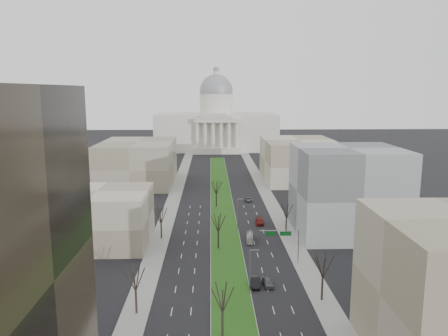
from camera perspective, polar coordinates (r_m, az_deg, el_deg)
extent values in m
plane|color=black|center=(150.03, -0.24, -5.12)|extent=(600.00, 600.00, 0.00)
cube|color=#999993|center=(149.05, -0.23, -5.19)|extent=(8.00, 222.00, 0.15)
cube|color=#1C5115|center=(149.02, -0.23, -5.15)|extent=(7.70, 221.70, 0.06)
cube|color=gray|center=(126.76, -7.96, -8.07)|extent=(5.00, 330.00, 0.15)
cube|color=gray|center=(127.79, 8.00, -7.92)|extent=(5.00, 330.00, 0.15)
cube|color=beige|center=(296.01, -1.00, 4.80)|extent=(80.00, 40.00, 24.00)
cube|color=beige|center=(274.30, -0.93, 2.27)|extent=(30.00, 6.00, 4.00)
cube|color=beige|center=(272.36, -0.94, 6.24)|extent=(28.00, 5.00, 2.50)
cube|color=beige|center=(272.23, -0.95, 6.66)|extent=(20.00, 5.00, 1.80)
cube|color=beige|center=(272.14, -0.95, 6.99)|extent=(12.00, 5.00, 1.60)
cylinder|color=beige|center=(294.89, -1.01, 8.28)|extent=(22.00, 22.00, 14.00)
sphere|color=gray|center=(294.74, -1.02, 10.03)|extent=(22.00, 22.00, 22.00)
cylinder|color=beige|center=(294.93, -1.02, 12.17)|extent=(4.00, 4.00, 4.00)
sphere|color=gray|center=(295.05, -1.03, 12.75)|extent=(4.00, 4.00, 4.00)
cylinder|color=beige|center=(273.23, -3.57, 4.34)|extent=(2.00, 2.00, 16.00)
cylinder|color=beige|center=(273.12, -2.52, 4.35)|extent=(2.00, 2.00, 16.00)
cylinder|color=beige|center=(273.10, -1.47, 4.35)|extent=(2.00, 2.00, 16.00)
cylinder|color=beige|center=(273.16, -0.41, 4.36)|extent=(2.00, 2.00, 16.00)
cylinder|color=beige|center=(273.32, 0.64, 4.36)|extent=(2.00, 2.00, 16.00)
cylinder|color=beige|center=(273.58, 1.69, 4.36)|extent=(2.00, 2.00, 16.00)
cube|color=#9E917A|center=(118.09, -16.11, -6.23)|extent=(26.00, 22.00, 14.00)
cube|color=slate|center=(125.69, 15.81, -2.87)|extent=(28.00, 26.00, 24.00)
cube|color=gray|center=(189.80, -11.19, 0.70)|extent=(30.00, 40.00, 18.00)
cube|color=#9E917A|center=(196.00, 9.69, 1.04)|extent=(30.00, 40.00, 18.00)
cylinder|color=black|center=(82.81, -11.39, -16.84)|extent=(0.40, 0.40, 4.32)
cylinder|color=black|center=(119.49, -8.20, -8.18)|extent=(0.40, 0.40, 4.22)
cylinder|color=black|center=(87.79, 12.69, -15.22)|extent=(0.40, 0.40, 4.42)
cylinder|color=black|center=(124.33, 8.12, -7.50)|extent=(0.40, 0.40, 4.03)
cylinder|color=black|center=(74.69, -0.18, -19.81)|extent=(0.40, 0.40, 4.32)
cylinder|color=black|center=(111.16, -0.75, -9.47)|extent=(0.40, 0.40, 4.32)
cylinder|color=black|center=(149.44, -1.01, -4.32)|extent=(0.40, 0.40, 4.32)
cylinder|color=gray|center=(87.34, 3.39, -13.47)|extent=(0.20, 0.20, 9.00)
cylinder|color=gray|center=(85.69, 4.03, -10.63)|extent=(1.80, 0.12, 0.12)
cylinder|color=gray|center=(124.92, 1.76, -6.12)|extent=(0.20, 0.20, 9.00)
cylinder|color=gray|center=(123.77, 2.19, -4.07)|extent=(1.80, 0.12, 0.12)
cylinder|color=gray|center=(103.06, 9.68, -10.13)|extent=(0.24, 0.24, 8.00)
cylinder|color=gray|center=(100.97, 7.22, -8.10)|extent=(9.00, 0.18, 0.18)
cube|color=#0C591E|center=(101.54, 8.05, -8.49)|extent=(2.60, 0.08, 1.00)
cube|color=#0C591E|center=(101.02, 6.07, -8.54)|extent=(2.20, 0.08, 1.00)
imported|color=#505358|center=(92.53, 5.74, -14.62)|extent=(2.22, 4.69, 1.55)
imported|color=black|center=(92.29, 4.12, -14.61)|extent=(2.08, 5.30, 1.72)
imported|color=maroon|center=(131.76, 4.67, -6.96)|extent=(2.54, 5.65, 1.61)
imported|color=#565A5F|center=(157.77, 3.13, -4.13)|extent=(2.38, 4.64, 1.25)
imported|color=silver|center=(117.13, 3.38, -9.06)|extent=(2.27, 7.18, 1.97)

